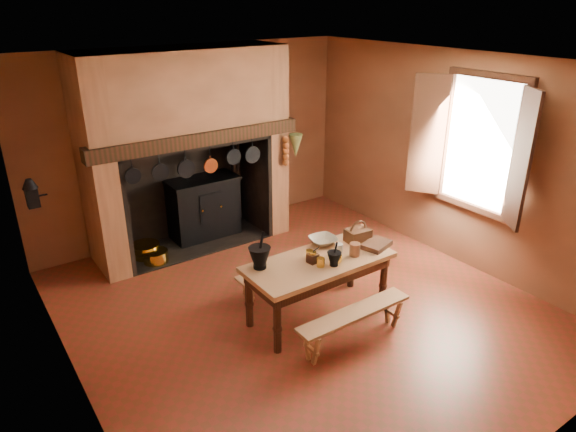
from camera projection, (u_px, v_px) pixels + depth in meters
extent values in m
plane|color=maroon|center=(302.00, 308.00, 6.09)|extent=(5.50, 5.50, 0.00)
plane|color=silver|center=(305.00, 63.00, 4.98)|extent=(5.50, 5.50, 0.00)
cube|color=#9C603E|center=(193.00, 143.00, 7.61)|extent=(5.00, 0.02, 2.80)
cube|color=#9C603E|center=(60.00, 261.00, 4.22)|extent=(0.02, 5.50, 2.80)
cube|color=#9C603E|center=(454.00, 159.00, 6.85)|extent=(0.02, 5.50, 2.80)
cube|color=#9C603E|center=(545.00, 319.00, 3.46)|extent=(5.00, 0.02, 2.80)
cube|color=#9C603E|center=(96.00, 169.00, 6.45)|extent=(0.30, 0.90, 2.80)
cube|color=#9C603E|center=(264.00, 140.00, 7.77)|extent=(0.30, 0.90, 2.80)
cube|color=#9C603E|center=(183.00, 95.00, 6.79)|extent=(2.20, 0.90, 1.20)
cube|color=black|center=(199.00, 138.00, 6.69)|extent=(2.95, 0.22, 0.18)
cube|color=black|center=(179.00, 185.00, 7.66)|extent=(2.20, 0.06, 1.60)
cube|color=black|center=(195.00, 243.00, 7.66)|extent=(2.20, 0.90, 0.02)
cube|color=black|center=(204.00, 209.00, 7.73)|extent=(1.00, 0.50, 0.90)
cube|color=black|center=(202.00, 180.00, 7.53)|extent=(1.04, 0.54, 0.04)
cube|color=black|center=(211.00, 208.00, 7.49)|extent=(0.35, 0.02, 0.45)
cylinder|color=black|center=(233.00, 152.00, 7.70)|extent=(0.10, 0.10, 0.70)
cylinder|color=gold|center=(202.00, 211.00, 7.40)|extent=(0.03, 0.03, 0.03)
cylinder|color=gold|center=(221.00, 206.00, 7.56)|extent=(0.03, 0.03, 0.03)
cylinder|color=gold|center=(146.00, 250.00, 7.23)|extent=(0.40, 0.40, 0.20)
cylinder|color=gold|center=(156.00, 257.00, 7.07)|extent=(0.34, 0.34, 0.18)
cube|color=black|center=(130.00, 253.00, 7.21)|extent=(0.18, 0.18, 0.16)
cone|color=#5B652F|center=(296.00, 146.00, 7.51)|extent=(0.20, 0.20, 0.35)
cube|color=white|center=(482.00, 144.00, 6.42)|extent=(0.02, 1.00, 1.60)
cube|color=#3B1E12|center=(491.00, 75.00, 6.07)|extent=(0.08, 1.16, 0.08)
cube|color=#3B1E12|center=(471.00, 206.00, 6.73)|extent=(0.08, 1.16, 0.08)
cube|color=#3B1E12|center=(521.00, 160.00, 5.78)|extent=(0.29, 0.39, 1.60)
cube|color=#3B1E12|center=(427.00, 135.00, 6.81)|extent=(0.29, 0.39, 1.60)
cube|color=black|center=(32.00, 197.00, 5.41)|extent=(0.12, 0.12, 0.22)
cone|color=black|center=(29.00, 184.00, 5.35)|extent=(0.16, 0.16, 0.10)
cylinder|color=black|center=(41.00, 195.00, 5.46)|extent=(0.12, 0.02, 0.02)
cube|color=tan|center=(319.00, 262.00, 5.67)|extent=(1.68, 0.75, 0.06)
cube|color=#3B1E12|center=(319.00, 269.00, 5.70)|extent=(1.57, 0.63, 0.13)
cylinder|color=#3B1E12|center=(277.00, 324.00, 5.21)|extent=(0.08, 0.08, 0.67)
cylinder|color=#3B1E12|center=(383.00, 281.00, 5.99)|extent=(0.08, 0.08, 0.67)
cylinder|color=#3B1E12|center=(249.00, 300.00, 5.63)|extent=(0.08, 0.08, 0.67)
cylinder|color=#3B1E12|center=(352.00, 263.00, 6.41)|extent=(0.08, 0.08, 0.67)
cube|color=tan|center=(355.00, 313.00, 5.33)|extent=(1.38, 0.24, 0.03)
cube|color=tan|center=(287.00, 266.00, 6.27)|extent=(1.35, 0.24, 0.03)
cylinder|color=black|center=(260.00, 266.00, 5.48)|extent=(0.14, 0.14, 0.04)
cone|color=black|center=(260.00, 256.00, 5.43)|extent=(0.24, 0.24, 0.20)
cylinder|color=black|center=(262.00, 241.00, 5.38)|extent=(0.10, 0.06, 0.20)
cylinder|color=black|center=(334.00, 264.00, 5.53)|extent=(0.09, 0.09, 0.03)
cone|color=black|center=(334.00, 258.00, 5.50)|extent=(0.16, 0.16, 0.13)
cylinder|color=black|center=(336.00, 248.00, 5.47)|extent=(0.06, 0.03, 0.13)
cube|color=#3B1E12|center=(313.00, 258.00, 5.58)|extent=(0.12, 0.12, 0.10)
cylinder|color=gold|center=(313.00, 253.00, 5.55)|extent=(0.08, 0.08, 0.03)
cylinder|color=black|center=(316.00, 249.00, 5.56)|extent=(0.09, 0.03, 0.03)
cylinder|color=gold|center=(321.00, 262.00, 5.50)|extent=(0.12, 0.12, 0.10)
cylinder|color=gold|center=(310.00, 254.00, 5.68)|extent=(0.11, 0.11, 0.09)
imported|color=#B2A889|center=(323.00, 240.00, 6.01)|extent=(0.35, 0.35, 0.08)
cylinder|color=brown|center=(355.00, 249.00, 5.72)|extent=(0.14, 0.14, 0.15)
cylinder|color=beige|center=(339.00, 250.00, 5.69)|extent=(0.12, 0.12, 0.16)
cube|color=#492815|center=(358.00, 235.00, 6.05)|extent=(0.30, 0.23, 0.16)
torus|color=#492815|center=(358.00, 229.00, 6.02)|extent=(0.23, 0.05, 0.22)
cube|color=#3B1E12|center=(377.00, 245.00, 5.93)|extent=(0.40, 0.33, 0.06)
imported|color=gold|center=(336.00, 259.00, 5.56)|extent=(0.14, 0.14, 0.10)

